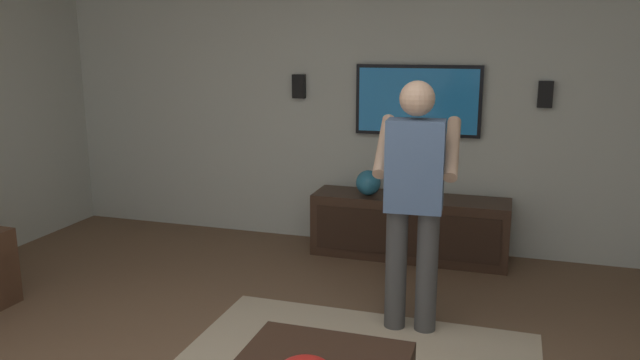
# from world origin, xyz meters

# --- Properties ---
(wall_back_tv) EXTENTS (0.10, 6.89, 2.72)m
(wall_back_tv) POSITION_xyz_m (3.15, 0.00, 1.36)
(wall_back_tv) COLOR #B2B7AD
(wall_back_tv) RESTS_ON ground
(media_console) EXTENTS (0.45, 1.70, 0.55)m
(media_console) POSITION_xyz_m (2.81, -0.18, 0.28)
(media_console) COLOR #332116
(media_console) RESTS_ON ground
(tv) EXTENTS (0.05, 1.10, 0.62)m
(tv) POSITION_xyz_m (3.06, -0.18, 1.36)
(tv) COLOR black
(person_standing) EXTENTS (0.56, 0.56, 1.64)m
(person_standing) POSITION_xyz_m (1.43, -0.42, 0.93)
(person_standing) COLOR #3F3F3F
(person_standing) RESTS_ON ground
(vase_round) EXTENTS (0.22, 0.22, 0.22)m
(vase_round) POSITION_xyz_m (2.78, 0.19, 0.66)
(vase_round) COLOR teal
(vase_round) RESTS_ON media_console
(wall_speaker_left) EXTENTS (0.06, 0.12, 0.22)m
(wall_speaker_left) POSITION_xyz_m (3.07, -1.23, 1.44)
(wall_speaker_left) COLOR black
(wall_speaker_right) EXTENTS (0.06, 0.12, 0.22)m
(wall_speaker_right) POSITION_xyz_m (3.07, 0.93, 1.46)
(wall_speaker_right) COLOR black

